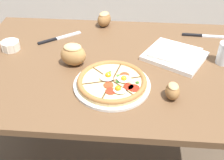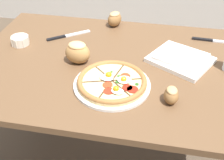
{
  "view_description": "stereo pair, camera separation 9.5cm",
  "coord_description": "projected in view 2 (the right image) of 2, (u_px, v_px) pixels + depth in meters",
  "views": [
    {
      "loc": [
        0.07,
        -1.05,
        1.46
      ],
      "look_at": [
        0.0,
        -0.17,
        0.78
      ],
      "focal_mm": 45.0,
      "sensor_mm": 36.0,
      "label": 1
    },
    {
      "loc": [
        0.17,
        -1.04,
        1.46
      ],
      "look_at": [
        0.0,
        -0.17,
        0.78
      ],
      "focal_mm": 45.0,
      "sensor_mm": 36.0,
      "label": 2
    }
  ],
  "objects": [
    {
      "name": "dining_table",
      "position": [
        118.0,
        81.0,
        1.33
      ],
      "size": [
        1.35,
        0.87,
        0.75
      ],
      "color": "brown",
      "rests_on": "ground_plane"
    },
    {
      "name": "pizza",
      "position": [
        112.0,
        82.0,
        1.13
      ],
      "size": [
        0.31,
        0.31,
        0.05
      ],
      "color": "white",
      "rests_on": "dining_table"
    },
    {
      "name": "knife_main",
      "position": [
        68.0,
        35.0,
        1.47
      ],
      "size": [
        0.2,
        0.16,
        0.01
      ],
      "rotation": [
        0.0,
        0.0,
        0.64
      ],
      "color": "silver",
      "rests_on": "dining_table"
    },
    {
      "name": "ramekin_bowl",
      "position": [
        20.0,
        40.0,
        1.39
      ],
      "size": [
        0.09,
        0.09,
        0.04
      ],
      "color": "silver",
      "rests_on": "dining_table"
    },
    {
      "name": "bread_piece_mid",
      "position": [
        171.0,
        95.0,
        1.04
      ],
      "size": [
        0.06,
        0.08,
        0.07
      ],
      "rotation": [
        0.0,
        0.0,
        1.67
      ],
      "color": "olive",
      "rests_on": "dining_table"
    },
    {
      "name": "napkin_folded",
      "position": [
        180.0,
        59.0,
        1.27
      ],
      "size": [
        0.33,
        0.31,
        0.04
      ],
      "rotation": [
        0.0,
        0.0,
        -0.52
      ],
      "color": "white",
      "rests_on": "dining_table"
    },
    {
      "name": "bread_piece_near",
      "position": [
        115.0,
        19.0,
        1.54
      ],
      "size": [
        0.1,
        0.11,
        0.08
      ],
      "rotation": [
        0.0,
        0.0,
        1.15
      ],
      "color": "olive",
      "rests_on": "dining_table"
    },
    {
      "name": "bread_piece_far",
      "position": [
        78.0,
        52.0,
        1.25
      ],
      "size": [
        0.12,
        0.09,
        0.1
      ],
      "rotation": [
        0.0,
        0.0,
        3.05
      ],
      "color": "#B27F47",
      "rests_on": "dining_table"
    },
    {
      "name": "knife_spare",
      "position": [
        216.0,
        41.0,
        1.42
      ],
      "size": [
        0.24,
        0.03,
        0.01
      ],
      "rotation": [
        0.0,
        0.0,
        -0.05
      ],
      "color": "silver",
      "rests_on": "dining_table"
    }
  ]
}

